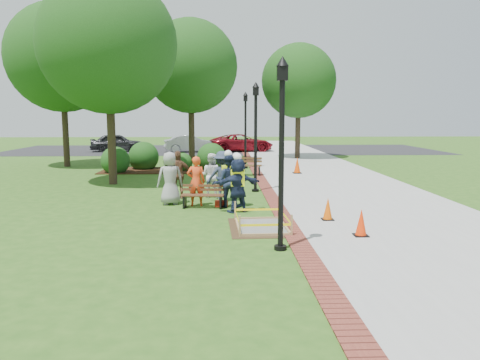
{
  "coord_description": "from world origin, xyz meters",
  "views": [
    {
      "loc": [
        -0.04,
        -13.16,
        3.03
      ],
      "look_at": [
        0.5,
        1.2,
        1.0
      ],
      "focal_mm": 35.0,
      "sensor_mm": 36.0,
      "label": 1
    }
  ],
  "objects_px": {
    "hivis_worker_a": "(238,183)",
    "hivis_worker_c": "(228,179)",
    "lamp_near": "(282,140)",
    "wet_concrete_pad": "(261,219)",
    "cone_front": "(361,223)",
    "hivis_worker_b": "(236,180)",
    "bench_near": "(203,201)"
  },
  "relations": [
    {
      "from": "wet_concrete_pad",
      "to": "hivis_worker_b",
      "type": "bearing_deg",
      "value": 101.64
    },
    {
      "from": "hivis_worker_a",
      "to": "lamp_near",
      "type": "bearing_deg",
      "value": -78.69
    },
    {
      "from": "wet_concrete_pad",
      "to": "cone_front",
      "type": "distance_m",
      "value": 2.61
    },
    {
      "from": "wet_concrete_pad",
      "to": "cone_front",
      "type": "relative_size",
      "value": 3.37
    },
    {
      "from": "wet_concrete_pad",
      "to": "hivis_worker_c",
      "type": "xyz_separation_m",
      "value": [
        -0.85,
        2.87,
        0.7
      ]
    },
    {
      "from": "wet_concrete_pad",
      "to": "bench_near",
      "type": "height_order",
      "value": "bench_near"
    },
    {
      "from": "lamp_near",
      "to": "hivis_worker_c",
      "type": "bearing_deg",
      "value": 102.59
    },
    {
      "from": "lamp_near",
      "to": "wet_concrete_pad",
      "type": "bearing_deg",
      "value": 96.97
    },
    {
      "from": "wet_concrete_pad",
      "to": "hivis_worker_b",
      "type": "height_order",
      "value": "hivis_worker_b"
    },
    {
      "from": "wet_concrete_pad",
      "to": "hivis_worker_a",
      "type": "distance_m",
      "value": 2.22
    },
    {
      "from": "bench_near",
      "to": "hivis_worker_c",
      "type": "height_order",
      "value": "hivis_worker_c"
    },
    {
      "from": "cone_front",
      "to": "hivis_worker_c",
      "type": "height_order",
      "value": "hivis_worker_c"
    },
    {
      "from": "wet_concrete_pad",
      "to": "bench_near",
      "type": "distance_m",
      "value": 3.22
    },
    {
      "from": "wet_concrete_pad",
      "to": "hivis_worker_a",
      "type": "relative_size",
      "value": 1.28
    },
    {
      "from": "hivis_worker_a",
      "to": "hivis_worker_c",
      "type": "distance_m",
      "value": 0.88
    },
    {
      "from": "cone_front",
      "to": "hivis_worker_b",
      "type": "xyz_separation_m",
      "value": [
        -2.99,
        3.87,
        0.56
      ]
    },
    {
      "from": "bench_near",
      "to": "lamp_near",
      "type": "relative_size",
      "value": 0.33
    },
    {
      "from": "hivis_worker_b",
      "to": "cone_front",
      "type": "bearing_deg",
      "value": -52.27
    },
    {
      "from": "lamp_near",
      "to": "hivis_worker_a",
      "type": "height_order",
      "value": "lamp_near"
    },
    {
      "from": "hivis_worker_a",
      "to": "hivis_worker_c",
      "type": "height_order",
      "value": "hivis_worker_c"
    },
    {
      "from": "wet_concrete_pad",
      "to": "cone_front",
      "type": "bearing_deg",
      "value": -22.97
    },
    {
      "from": "wet_concrete_pad",
      "to": "hivis_worker_c",
      "type": "height_order",
      "value": "hivis_worker_c"
    },
    {
      "from": "wet_concrete_pad",
      "to": "hivis_worker_a",
      "type": "height_order",
      "value": "hivis_worker_a"
    },
    {
      "from": "bench_near",
      "to": "hivis_worker_a",
      "type": "relative_size",
      "value": 0.77
    },
    {
      "from": "bench_near",
      "to": "hivis_worker_a",
      "type": "distance_m",
      "value": 1.48
    },
    {
      "from": "lamp_near",
      "to": "hivis_worker_c",
      "type": "xyz_separation_m",
      "value": [
        -1.11,
        4.96,
        -1.55
      ]
    },
    {
      "from": "cone_front",
      "to": "lamp_near",
      "type": "distance_m",
      "value": 3.22
    },
    {
      "from": "hivis_worker_b",
      "to": "lamp_near",
      "type": "bearing_deg",
      "value": -80.32
    },
    {
      "from": "wet_concrete_pad",
      "to": "hivis_worker_c",
      "type": "distance_m",
      "value": 3.08
    },
    {
      "from": "bench_near",
      "to": "cone_front",
      "type": "distance_m",
      "value": 5.56
    },
    {
      "from": "lamp_near",
      "to": "hivis_worker_a",
      "type": "distance_m",
      "value": 4.49
    },
    {
      "from": "hivis_worker_c",
      "to": "hivis_worker_b",
      "type": "bearing_deg",
      "value": -5.12
    }
  ]
}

